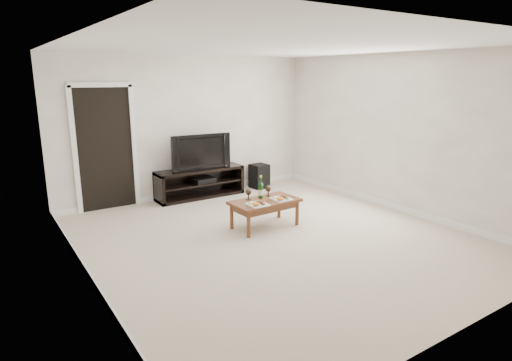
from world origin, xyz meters
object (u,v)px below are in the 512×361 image
object	(u,v)px
subwoofer	(259,176)
coffee_table	(265,214)
media_console	(200,183)
television	(199,151)

from	to	relation	value
subwoofer	coffee_table	distance (m)	2.36
media_console	coffee_table	world-z (taller)	media_console
television	coffee_table	size ratio (longest dim) A/B	1.11
television	coffee_table	xyz separation A→B (m)	(0.07, -2.03, -0.67)
media_console	coffee_table	distance (m)	2.04
television	coffee_table	distance (m)	2.14
subwoofer	coffee_table	xyz separation A→B (m)	(-1.25, -2.00, -0.03)
television	coffee_table	bearing A→B (deg)	-84.32
media_console	television	size ratio (longest dim) A/B	1.47
media_console	subwoofer	xyz separation A→B (m)	(1.32, -0.03, -0.03)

